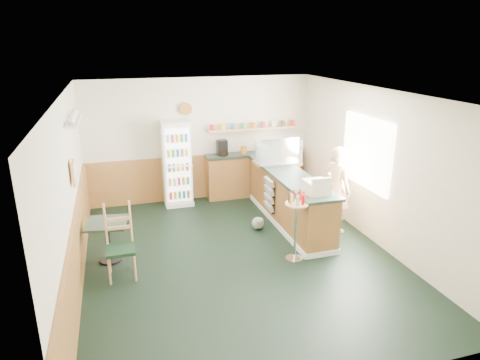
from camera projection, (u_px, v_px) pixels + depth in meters
name	position (u px, v px, depth m)	size (l,w,h in m)	color
ground	(238.00, 257.00, 7.14)	(6.00, 6.00, 0.00)	black
room_envelope	(213.00, 159.00, 7.27)	(5.04, 6.02, 2.72)	silver
service_counter	(289.00, 201.00, 8.34)	(0.68, 3.01, 1.01)	#A36A34
back_counter	(254.00, 172.00, 9.84)	(2.24, 0.42, 1.69)	#A36A34
drinks_fridge	(177.00, 164.00, 9.19)	(0.60, 0.52, 1.83)	white
display_case	(277.00, 152.00, 8.71)	(0.93, 0.49, 0.53)	silver
cash_register	(316.00, 187.00, 7.12)	(0.37, 0.39, 0.22)	beige
shopkeeper	(337.00, 189.00, 7.91)	(0.55, 0.39, 1.64)	tan
condiment_stand	(296.00, 217.00, 6.84)	(0.37, 0.37, 1.16)	silver
newspaper_rack	(269.00, 195.00, 8.36)	(0.09, 0.41, 0.66)	black
cafe_table	(108.00, 234.00, 6.87)	(0.72, 0.72, 0.69)	black
cafe_chair	(120.00, 238.00, 6.46)	(0.43, 0.43, 1.15)	black
dog_doorstop	(258.00, 223.00, 8.14)	(0.23, 0.30, 0.28)	#959690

